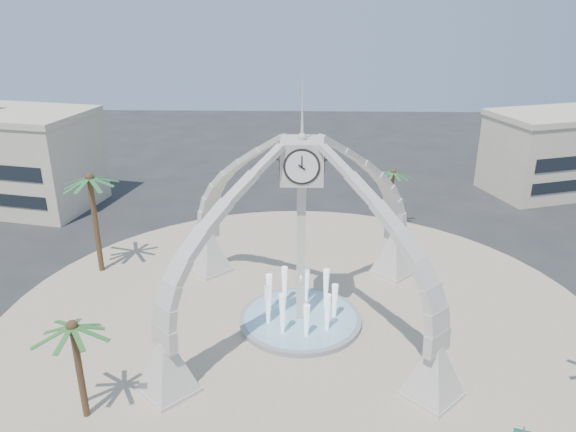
{
  "coord_description": "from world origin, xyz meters",
  "views": [
    {
      "loc": [
        0.07,
        -31.59,
        20.24
      ],
      "look_at": [
        -0.87,
        2.0,
        6.74
      ],
      "focal_mm": 35.0,
      "sensor_mm": 36.0,
      "label": 1
    }
  ],
  "objects_px": {
    "clock_tower": "(301,232)",
    "palm_west": "(89,179)",
    "palm_south": "(72,327)",
    "palm_north": "(393,173)",
    "fountain": "(300,319)"
  },
  "relations": [
    {
      "from": "clock_tower",
      "to": "palm_west",
      "type": "relative_size",
      "value": 2.13
    },
    {
      "from": "fountain",
      "to": "palm_north",
      "type": "bearing_deg",
      "value": 63.33
    },
    {
      "from": "palm_south",
      "to": "palm_north",
      "type": "bearing_deg",
      "value": 52.92
    },
    {
      "from": "clock_tower",
      "to": "palm_south",
      "type": "xyz_separation_m",
      "value": [
        -10.88,
        -9.03,
        -1.18
      ]
    },
    {
      "from": "fountain",
      "to": "palm_north",
      "type": "distance_m",
      "value": 18.6
    },
    {
      "from": "clock_tower",
      "to": "palm_south",
      "type": "height_order",
      "value": "clock_tower"
    },
    {
      "from": "clock_tower",
      "to": "palm_west",
      "type": "distance_m",
      "value": 17.02
    },
    {
      "from": "palm_north",
      "to": "palm_south",
      "type": "relative_size",
      "value": 1.0
    },
    {
      "from": "fountain",
      "to": "palm_west",
      "type": "bearing_deg",
      "value": 155.92
    },
    {
      "from": "fountain",
      "to": "palm_north",
      "type": "relative_size",
      "value": 1.31
    },
    {
      "from": "fountain",
      "to": "palm_west",
      "type": "xyz_separation_m",
      "value": [
        -15.51,
        6.93,
        7.19
      ]
    },
    {
      "from": "fountain",
      "to": "palm_west",
      "type": "relative_size",
      "value": 0.95
    },
    {
      "from": "palm_north",
      "to": "palm_west",
      "type": "bearing_deg",
      "value": -158.94
    },
    {
      "from": "palm_west",
      "to": "fountain",
      "type": "bearing_deg",
      "value": -24.08
    },
    {
      "from": "palm_south",
      "to": "palm_west",
      "type": "bearing_deg",
      "value": 106.17
    }
  ]
}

